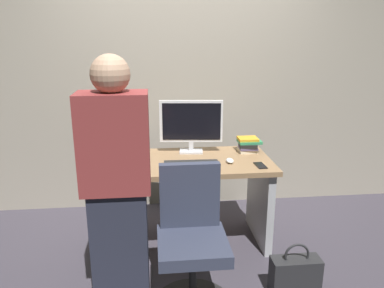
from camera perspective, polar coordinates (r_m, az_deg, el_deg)
ground_plane at (r=3.41m, az=-0.09°, el=-14.43°), size 9.00×9.00×0.00m
wall_back at (r=3.78m, az=-1.44°, el=12.62°), size 6.40×0.10×3.00m
desk at (r=3.18m, az=-0.09°, el=-6.53°), size 1.31×0.71×0.75m
office_chair at (r=2.52m, az=-0.04°, el=-15.03°), size 0.52×0.52×0.94m
person_at_desk at (r=2.30m, az=-11.26°, el=-7.02°), size 0.40×0.24×1.64m
monitor at (r=3.23m, az=-0.13°, el=3.12°), size 0.54×0.16×0.46m
keyboard at (r=2.97m, az=-0.11°, el=-2.97°), size 0.43×0.14×0.02m
mouse at (r=3.04m, az=5.74°, el=-2.52°), size 0.06×0.10×0.03m
cup_near_keyboard at (r=3.01m, az=-8.92°, el=-2.20°), size 0.08×0.08×0.09m
book_stack at (r=3.33m, az=8.48°, el=-0.09°), size 0.20×0.17×0.13m
cell_phone at (r=3.00m, az=10.30°, el=-3.21°), size 0.08×0.15×0.01m
handbag at (r=2.85m, az=15.33°, el=-18.51°), size 0.34×0.14×0.38m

